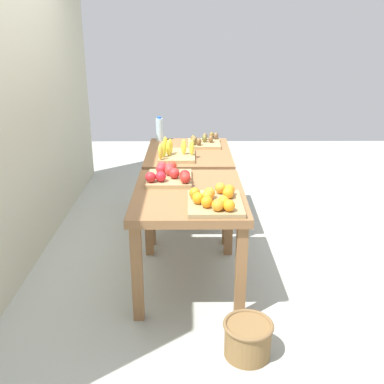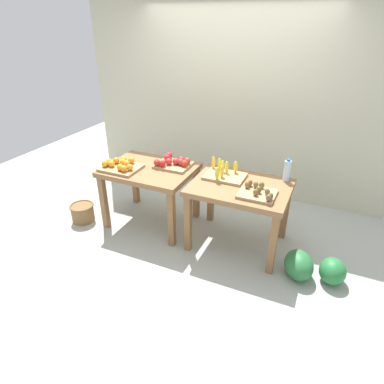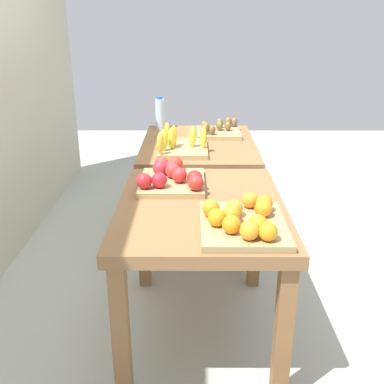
{
  "view_description": "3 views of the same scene",
  "coord_description": "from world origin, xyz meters",
  "views": [
    {
      "loc": [
        -3.55,
        -0.0,
        1.85
      ],
      "look_at": [
        -0.04,
        -0.03,
        0.55
      ],
      "focal_mm": 41.35,
      "sensor_mm": 36.0,
      "label": 1
    },
    {
      "loc": [
        1.37,
        -3.06,
        2.32
      ],
      "look_at": [
        -0.02,
        0.04,
        0.52
      ],
      "focal_mm": 30.89,
      "sensor_mm": 36.0,
      "label": 2
    },
    {
      "loc": [
        -2.56,
        0.04,
        1.59
      ],
      "look_at": [
        0.08,
        0.05,
        0.56
      ],
      "focal_mm": 42.08,
      "sensor_mm": 36.0,
      "label": 3
    }
  ],
  "objects": [
    {
      "name": "kiwi_bin",
      "position": [
        0.78,
        -0.15,
        0.78
      ],
      "size": [
        0.36,
        0.32,
        0.1
      ],
      "color": "tan",
      "rests_on": "display_table_right"
    },
    {
      "name": "ground_plane",
      "position": [
        0.0,
        0.0,
        0.0
      ],
      "size": [
        8.0,
        8.0,
        0.0
      ],
      "primitive_type": "plane",
      "color": "#A7ACA1"
    },
    {
      "name": "display_table_left",
      "position": [
        -0.56,
        0.0,
        0.64
      ],
      "size": [
        1.04,
        0.8,
        0.75
      ],
      "color": "brown",
      "rests_on": "ground_plane"
    },
    {
      "name": "apple_bin",
      "position": [
        -0.32,
        0.15,
        0.8
      ],
      "size": [
        0.41,
        0.35,
        0.11
      ],
      "color": "tan",
      "rests_on": "display_table_left"
    },
    {
      "name": "back_wall",
      "position": [
        0.0,
        1.35,
        1.5
      ],
      "size": [
        4.4,
        0.12,
        3.0
      ],
      "primitive_type": "cube",
      "color": "beige",
      "rests_on": "ground_plane"
    },
    {
      "name": "watermelon_pile",
      "position": [
        1.42,
        -0.26,
        0.13
      ],
      "size": [
        0.66,
        0.44,
        0.28
      ],
      "color": "#247237",
      "rests_on": "ground_plane"
    },
    {
      "name": "orange_bin",
      "position": [
        -0.84,
        -0.17,
        0.79
      ],
      "size": [
        0.44,
        0.37,
        0.11
      ],
      "color": "tan",
      "rests_on": "display_table_left"
    },
    {
      "name": "banana_crate",
      "position": [
        0.33,
        0.12,
        0.79
      ],
      "size": [
        0.44,
        0.33,
        0.17
      ],
      "color": "tan",
      "rests_on": "display_table_right"
    },
    {
      "name": "wicker_basket",
      "position": [
        -1.38,
        -0.35,
        0.12
      ],
      "size": [
        0.3,
        0.3,
        0.23
      ],
      "color": "brown",
      "rests_on": "ground_plane"
    },
    {
      "name": "water_bottle",
      "position": [
        0.98,
        0.3,
        0.87
      ],
      "size": [
        0.07,
        0.07,
        0.25
      ],
      "color": "silver",
      "rests_on": "display_table_right"
    },
    {
      "name": "display_table_right",
      "position": [
        0.56,
        0.0,
        0.64
      ],
      "size": [
        1.04,
        0.8,
        0.75
      ],
      "color": "brown",
      "rests_on": "ground_plane"
    }
  ]
}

